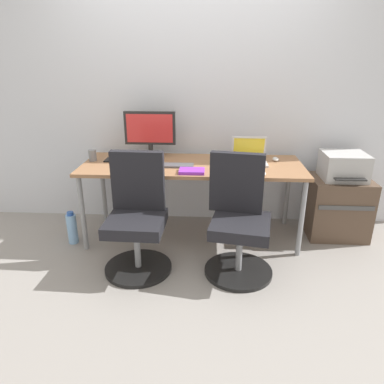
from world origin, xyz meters
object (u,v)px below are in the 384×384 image
at_px(printer, 344,166).
at_px(water_bottle_on_floor, 72,228).
at_px(side_cabinet, 337,207).
at_px(coffee_mug, 219,158).
at_px(desktop_monitor, 150,131).
at_px(office_chair_right, 239,221).
at_px(office_chair_left, 137,219).
at_px(open_laptop, 249,156).

height_order(printer, water_bottle_on_floor, printer).
distance_m(side_cabinet, coffee_mug, 1.23).
bearing_deg(side_cabinet, desktop_monitor, 176.54).
bearing_deg(office_chair_right, coffee_mug, 103.99).
xyz_separation_m(water_bottle_on_floor, desktop_monitor, (0.68, 0.43, 0.82)).
xyz_separation_m(printer, desktop_monitor, (-1.78, 0.11, 0.28)).
distance_m(office_chair_left, side_cabinet, 1.90).
bearing_deg(office_chair_right, printer, 34.10).
bearing_deg(side_cabinet, water_bottle_on_floor, -172.61).
bearing_deg(open_laptop, office_chair_right, -100.64).
bearing_deg(coffee_mug, water_bottle_on_floor, -168.82).
bearing_deg(side_cabinet, office_chair_left, -159.52).
bearing_deg(desktop_monitor, coffee_mug, -14.13).
height_order(desktop_monitor, open_laptop, desktop_monitor).
bearing_deg(open_laptop, coffee_mug, -172.95).
distance_m(printer, open_laptop, 0.86).
xyz_separation_m(office_chair_left, printer, (1.78, 0.66, 0.27)).
height_order(desktop_monitor, coffee_mug, desktop_monitor).
distance_m(side_cabinet, desktop_monitor, 1.91).
bearing_deg(office_chair_right, water_bottle_on_floor, 166.95).
bearing_deg(desktop_monitor, side_cabinet, -3.46).
bearing_deg(water_bottle_on_floor, office_chair_left, -26.50).
height_order(office_chair_left, printer, office_chair_left).
height_order(office_chair_right, open_laptop, open_laptop).
xyz_separation_m(office_chair_left, coffee_mug, (0.65, 0.61, 0.34)).
relative_size(printer, coffee_mug, 4.35).
relative_size(desktop_monitor, coffee_mug, 5.22).
bearing_deg(office_chair_left, office_chair_right, -0.06).
bearing_deg(water_bottle_on_floor, open_laptop, 10.49).
xyz_separation_m(side_cabinet, printer, (0.00, -0.00, 0.40)).
bearing_deg(water_bottle_on_floor, desktop_monitor, 32.04).
distance_m(office_chair_left, water_bottle_on_floor, 0.82).
height_order(water_bottle_on_floor, open_laptop, open_laptop).
height_order(office_chair_right, side_cabinet, office_chair_right).
bearing_deg(side_cabinet, open_laptop, -178.50).
relative_size(office_chair_right, side_cabinet, 1.65).
height_order(office_chair_right, water_bottle_on_floor, office_chair_right).
bearing_deg(water_bottle_on_floor, coffee_mug, 11.18).
height_order(side_cabinet, open_laptop, open_laptop).
relative_size(office_chair_right, water_bottle_on_floor, 3.03).
xyz_separation_m(office_chair_right, water_bottle_on_floor, (-1.49, 0.34, -0.28)).
height_order(side_cabinet, printer, printer).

